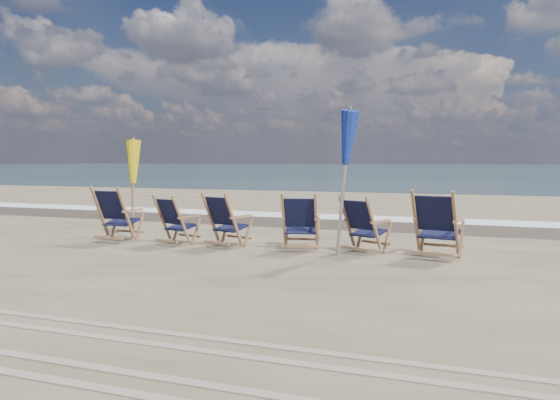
% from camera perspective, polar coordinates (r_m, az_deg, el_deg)
% --- Properties ---
extents(ocean, '(400.00, 400.00, 0.00)m').
position_cam_1_polar(ocean, '(134.42, 19.03, 3.25)').
color(ocean, '#334F55').
rests_on(ocean, ground).
extents(surf_foam, '(200.00, 1.40, 0.01)m').
position_cam_1_polar(surf_foam, '(15.09, 8.09, -1.83)').
color(surf_foam, silver).
rests_on(surf_foam, ground).
extents(wet_sand_strip, '(200.00, 2.60, 0.00)m').
position_cam_1_polar(wet_sand_strip, '(13.64, 6.74, -2.46)').
color(wet_sand_strip, '#42362A').
rests_on(wet_sand_strip, ground).
extents(tire_tracks, '(80.00, 1.30, 0.01)m').
position_cam_1_polar(tire_tracks, '(5.03, -20.90, -14.16)').
color(tire_tracks, gray).
rests_on(tire_tracks, ground).
extents(beach_chair_0, '(0.72, 0.80, 1.09)m').
position_cam_1_polar(beach_chair_0, '(10.64, -15.83, -1.51)').
color(beach_chair_0, black).
rests_on(beach_chair_0, ground).
extents(beach_chair_1, '(0.77, 0.82, 0.94)m').
position_cam_1_polar(beach_chair_1, '(10.03, -10.32, -2.17)').
color(beach_chair_1, black).
rests_on(beach_chair_1, ground).
extents(beach_chair_2, '(0.83, 0.88, 1.00)m').
position_cam_1_polar(beach_chair_2, '(9.60, -4.92, -2.21)').
color(beach_chair_2, black).
rests_on(beach_chair_2, ground).
extents(beach_chair_3, '(0.77, 0.84, 1.01)m').
position_cam_1_polar(beach_chair_3, '(9.36, 3.79, -2.36)').
color(beach_chair_3, black).
rests_on(beach_chair_3, ground).
extents(beach_chair_4, '(0.87, 0.91, 0.98)m').
position_cam_1_polar(beach_chair_4, '(9.06, 9.75, -2.70)').
color(beach_chair_4, black).
rests_on(beach_chair_4, ground).
extents(beach_chair_5, '(0.84, 0.91, 1.11)m').
position_cam_1_polar(beach_chair_5, '(8.84, 17.86, -2.60)').
color(beach_chair_5, black).
rests_on(beach_chair_5, ground).
extents(umbrella_yellow, '(0.30, 0.30, 1.94)m').
position_cam_1_polar(umbrella_yellow, '(11.19, -15.16, 3.34)').
color(umbrella_yellow, '#996A44').
rests_on(umbrella_yellow, ground).
extents(umbrella_blue, '(0.30, 0.30, 2.35)m').
position_cam_1_polar(umbrella_blue, '(8.80, 6.64, 5.77)').
color(umbrella_blue, '#A5A5AD').
rests_on(umbrella_blue, ground).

